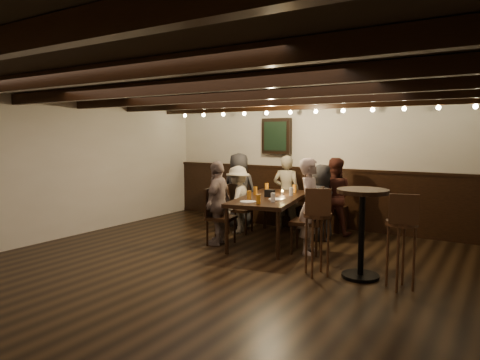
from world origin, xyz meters
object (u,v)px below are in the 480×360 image
Objects in this scene: person_right_near at (321,202)px; bar_stool_right at (401,254)px; chair_right_near at (318,224)px; person_left_near at (238,199)px; person_bench_right at (334,196)px; high_top_table at (362,220)px; bar_stool_left at (317,243)px; dining_table at (271,200)px; chair_left_far at (220,227)px; person_bench_centre at (286,192)px; person_bench_left at (239,190)px; person_right_far at (310,206)px; person_left_far at (218,203)px; chair_right_far at (308,233)px; chair_left_near at (239,218)px.

person_right_near reaches higher than bar_stool_right.
chair_right_near is 1.51m from person_left_near.
high_top_table is at bearing 106.59° from person_bench_right.
high_top_table is at bearing -0.32° from bar_stool_left.
bar_stool_right reaches higher than high_top_table.
chair_left_far reaches higher than dining_table.
dining_table is 0.88m from person_left_near.
bar_stool_left is at bearing 112.62° from person_bench_centre.
person_right_near is at bearing 71.57° from person_bench_right.
person_bench_left is (-1.68, 0.11, 0.45)m from chair_right_near.
person_right_near is 1.98m from high_top_table.
dining_table is at bearing 137.32° from bar_stool_right.
person_right_far is at bearing -177.97° from chair_right_near.
person_left_far is at bearing -0.00° from person_left_near.
person_bench_right is 1.24× the size of high_top_table.
person_right_far reaches higher than person_right_near.
dining_table is 2.36× the size of chair_left_far.
high_top_table reaches higher than chair_right_far.
person_bench_centre is 0.97× the size of person_right_far.
person_bench_centre is at bearing 101.57° from bar_stool_left.
person_bench_left is at bearing -158.07° from chair_left_near.
person_right_far is at bearing 59.04° from person_left_near.
person_bench_right is at bearing 109.91° from bar_stool_right.
bar_stool_right is (2.31, -1.16, -0.28)m from dining_table.
chair_left_far is 1.70m from chair_right_near.
chair_left_near is 1.70m from chair_right_far.
person_bench_left is 1.18× the size of person_left_near.
person_bench_right is at bearing 105.54° from chair_left_near.
person_right_near is at bearing 90.00° from chair_left_near.
chair_left_far is at bearing 64.38° from person_bench_centre.
bar_stool_left is (-0.50, -0.21, -0.31)m from high_top_table.
chair_right_near is 2.44m from bar_stool_right.
chair_left_far is 0.40m from person_left_far.
chair_right_far is (0.80, -0.29, -0.39)m from dining_table.
person_right_near is (-0.06, -0.47, -0.05)m from person_bench_right.
person_left_near is (-0.61, -0.74, -0.09)m from person_bench_centre.
person_bench_left is (-0.27, 0.40, 0.44)m from chair_left_near.
bar_stool_right is (1.70, -1.74, 0.16)m from chair_right_near.
high_top_table is 0.62m from bar_stool_left.
person_bench_centre is (0.40, 1.62, 0.42)m from chair_left_far.
bar_stool_right reaches higher than chair_left_far.
person_right_near is (0.64, 0.59, -0.06)m from dining_table.
person_right_near reaches higher than bar_stool_left.
person_left_far is 1.22× the size of high_top_table.
chair_left_far is 1.44m from chair_right_far.
chair_left_near is at bearing 138.86° from bar_stool_right.
person_left_near reaches higher than chair_left_far.
chair_left_near is 0.62× the size of person_bench_left.
chair_left_near is at bearing 179.97° from chair_left_far.
person_bench_centre reaches higher than person_right_near.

